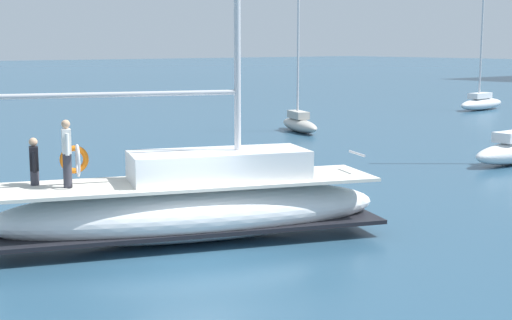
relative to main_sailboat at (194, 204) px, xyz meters
name	(u,v)px	position (x,y,z in m)	size (l,w,h in m)	color
ground_plane	(195,256)	(1.26, -0.78, -0.91)	(400.00, 400.00, 0.00)	#284C66
main_sailboat	(194,204)	(0.00, 0.00, 0.00)	(5.48, 9.85, 13.05)	white
moored_sloop_far	(481,102)	(-18.34, 36.36, -0.33)	(1.86, 5.38, 8.29)	silver
moored_cutter_right	(299,122)	(-15.94, 16.98, -0.40)	(4.50, 2.45, 7.25)	#B7B2A8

